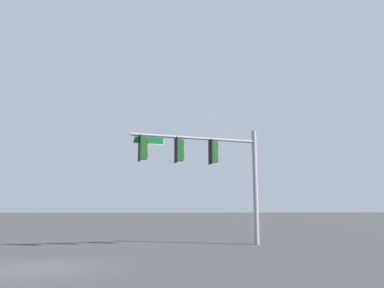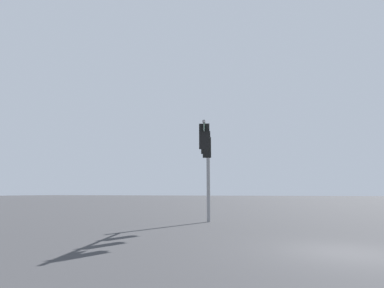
# 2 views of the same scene
# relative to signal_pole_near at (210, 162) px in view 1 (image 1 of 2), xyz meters

# --- Properties ---
(ground_plane) EXTENTS (400.00, 400.00, 0.00)m
(ground_plane) POSITION_rel_signal_pole_near_xyz_m (6.27, 6.62, -4.21)
(ground_plane) COLOR #38383A
(signal_pole_near) EXTENTS (6.71, 1.92, 6.02)m
(signal_pole_near) POSITION_rel_signal_pole_near_xyz_m (0.00, 0.00, 0.00)
(signal_pole_near) COLOR gray
(signal_pole_near) RESTS_ON ground_plane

